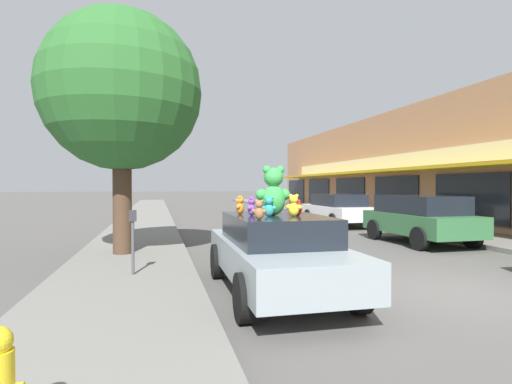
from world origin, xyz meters
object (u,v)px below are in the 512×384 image
at_px(teddy_bear_yellow, 294,206).
at_px(teddy_bear_orange, 240,205).
at_px(parked_car_far_center, 420,217).
at_px(teddy_bear_giant, 273,191).
at_px(teddy_bear_purple, 252,207).
at_px(teddy_bear_brown, 259,210).
at_px(street_tree, 122,92).
at_px(teddy_bear_teal, 269,207).
at_px(teddy_bear_red, 298,208).
at_px(plush_art_car, 276,251).
at_px(parking_meter, 133,233).
at_px(parked_car_far_right, 338,209).

xyz_separation_m(teddy_bear_yellow, teddy_bear_orange, (-0.78, 0.69, -0.02)).
relative_size(teddy_bear_yellow, parked_car_far_center, 0.09).
height_order(teddy_bear_giant, teddy_bear_purple, teddy_bear_giant).
relative_size(teddy_bear_brown, street_tree, 0.05).
xyz_separation_m(teddy_bear_teal, parked_car_far_center, (6.54, 4.92, -0.68)).
distance_m(teddy_bear_orange, teddy_bear_red, 1.07).
bearing_deg(parked_car_far_center, teddy_bear_giant, -143.67).
height_order(teddy_bear_purple, teddy_bear_yellow, teddy_bear_yellow).
height_order(plush_art_car, parking_meter, parking_meter).
relative_size(plush_art_car, teddy_bear_purple, 13.74).
relative_size(plush_art_car, teddy_bear_teal, 13.18).
xyz_separation_m(plush_art_car, parked_car_far_center, (6.33, 4.65, 0.11)).
height_order(teddy_bear_giant, parked_car_far_center, teddy_bear_giant).
bearing_deg(parked_car_far_center, teddy_bear_teal, -143.03).
bearing_deg(teddy_bear_red, street_tree, 14.93).
bearing_deg(parked_car_far_center, teddy_bear_brown, -141.29).
bearing_deg(parked_car_far_center, street_tree, -176.51).
xyz_separation_m(teddy_bear_giant, parked_car_far_right, (6.39, 10.80, -0.99)).
bearing_deg(parked_car_far_center, plush_art_car, -143.67).
bearing_deg(teddy_bear_orange, parked_car_far_center, 148.03).
distance_m(plush_art_car, teddy_bear_yellow, 0.90).
height_order(teddy_bear_purple, parking_meter, teddy_bear_purple).
height_order(teddy_bear_giant, teddy_bear_yellow, teddy_bear_giant).
bearing_deg(teddy_bear_teal, street_tree, -34.86).
relative_size(teddy_bear_orange, parking_meter, 0.27).
height_order(parked_car_far_center, parked_car_far_right, parked_car_far_center).
bearing_deg(parked_car_far_right, teddy_bear_giant, -120.63).
height_order(teddy_bear_orange, teddy_bear_red, teddy_bear_orange).
height_order(teddy_bear_brown, teddy_bear_red, teddy_bear_brown).
bearing_deg(teddy_bear_teal, parked_car_far_right, -97.37).
xyz_separation_m(plush_art_car, teddy_bear_teal, (-0.21, -0.27, 0.79)).
xyz_separation_m(teddy_bear_yellow, teddy_bear_teal, (-0.41, 0.07, -0.02)).
bearing_deg(plush_art_car, teddy_bear_giant, -142.83).
bearing_deg(teddy_bear_brown, parking_meter, -20.65).
height_order(teddy_bear_purple, teddy_bear_teal, teddy_bear_teal).
relative_size(teddy_bear_teal, parked_car_far_right, 0.07).
distance_m(teddy_bear_giant, parking_meter, 2.99).
bearing_deg(plush_art_car, teddy_bear_orange, 149.45).
xyz_separation_m(teddy_bear_yellow, teddy_bear_red, (0.11, 0.10, -0.05)).
relative_size(teddy_bear_brown, parked_car_far_center, 0.08).
relative_size(teddy_bear_giant, teddy_bear_purple, 2.67).
bearing_deg(teddy_bear_red, teddy_bear_purple, 49.63).
bearing_deg(teddy_bear_orange, parking_meter, -93.90).
relative_size(teddy_bear_red, street_tree, 0.04).
distance_m(teddy_bear_brown, parked_car_far_center, 8.81).
bearing_deg(street_tree, teddy_bear_giant, -55.48).
xyz_separation_m(teddy_bear_purple, parking_meter, (-2.06, 1.45, -0.58)).
distance_m(plush_art_car, parking_meter, 2.91).
distance_m(teddy_bear_giant, teddy_bear_teal, 0.36).
bearing_deg(parking_meter, teddy_bear_brown, -49.33).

